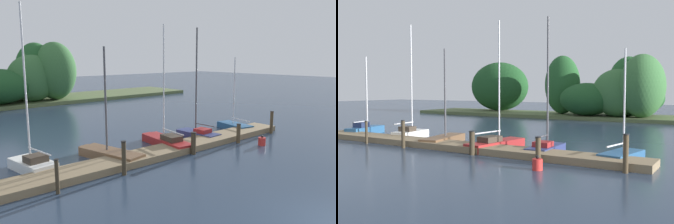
% 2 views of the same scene
% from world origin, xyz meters
% --- Properties ---
extents(dock_pier, '(22.14, 1.80, 0.35)m').
position_xyz_m(dock_pier, '(0.00, 9.92, 0.17)').
color(dock_pier, '#847051').
rests_on(dock_pier, ground).
extents(sailboat_1, '(1.57, 3.20, 7.77)m').
position_xyz_m(sailboat_1, '(-5.38, 12.09, 0.40)').
color(sailboat_1, white).
rests_on(sailboat_1, ground).
extents(sailboat_2, '(1.95, 4.23, 5.88)m').
position_xyz_m(sailboat_2, '(-1.65, 11.30, 0.32)').
color(sailboat_2, brown).
rests_on(sailboat_2, ground).
extents(sailboat_3, '(1.63, 4.43, 7.22)m').
position_xyz_m(sailboat_3, '(2.32, 11.20, 0.34)').
color(sailboat_3, maroon).
rests_on(sailboat_3, ground).
extents(sailboat_4, '(1.29, 3.28, 7.19)m').
position_xyz_m(sailboat_4, '(5.31, 11.40, 0.39)').
color(sailboat_4, navy).
rests_on(sailboat_4, ground).
extents(sailboat_5, '(1.66, 3.09, 5.30)m').
position_xyz_m(sailboat_5, '(9.30, 11.42, 0.28)').
color(sailboat_5, '#285684').
rests_on(sailboat_5, ground).
extents(mooring_piling_1, '(0.19, 0.19, 1.43)m').
position_xyz_m(mooring_piling_1, '(-5.64, 8.61, 0.72)').
color(mooring_piling_1, '#3D3323').
rests_on(mooring_piling_1, ground).
extents(mooring_piling_2, '(0.24, 0.24, 1.60)m').
position_xyz_m(mooring_piling_2, '(-2.46, 8.64, 0.81)').
color(mooring_piling_2, '#3D3323').
rests_on(mooring_piling_2, ground).
extents(mooring_piling_3, '(0.32, 0.32, 1.25)m').
position_xyz_m(mooring_piling_3, '(2.31, 8.85, 0.63)').
color(mooring_piling_3, '#3D3323').
rests_on(mooring_piling_3, ground).
extents(mooring_piling_4, '(0.28, 0.28, 1.22)m').
position_xyz_m(mooring_piling_4, '(6.19, 8.69, 0.62)').
color(mooring_piling_4, '#4C3D28').
rests_on(mooring_piling_4, ground).
extents(mooring_piling_5, '(0.25, 0.25, 1.59)m').
position_xyz_m(mooring_piling_5, '(10.09, 8.76, 0.80)').
color(mooring_piling_5, '#4C3D28').
rests_on(mooring_piling_5, ground).
extents(channel_buoy_0, '(0.44, 0.44, 0.63)m').
position_xyz_m(channel_buoy_0, '(6.81, 7.39, 0.25)').
color(channel_buoy_0, red).
rests_on(channel_buoy_0, ground).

